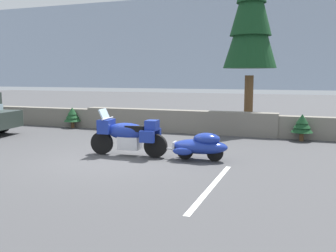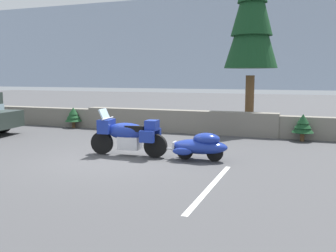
{
  "view_description": "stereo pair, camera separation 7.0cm",
  "coord_description": "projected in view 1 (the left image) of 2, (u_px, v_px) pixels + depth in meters",
  "views": [
    {
      "loc": [
        4.88,
        -8.93,
        2.27
      ],
      "look_at": [
        1.22,
        1.11,
        0.85
      ],
      "focal_mm": 40.3,
      "sensor_mm": 36.0,
      "label": 1
    },
    {
      "loc": [
        4.94,
        -8.91,
        2.27
      ],
      "look_at": [
        1.22,
        1.11,
        0.85
      ],
      "focal_mm": 40.3,
      "sensor_mm": 36.0,
      "label": 2
    }
  ],
  "objects": [
    {
      "name": "distant_ridgeline",
      "position": [
        287.0,
        54.0,
        98.18
      ],
      "size": [
        240.0,
        80.0,
        16.0
      ],
      "primitive_type": "cube",
      "color": "#99A8BF",
      "rests_on": "ground"
    },
    {
      "name": "pine_tree_tall",
      "position": [
        251.0,
        9.0,
        15.41
      ],
      "size": [
        2.2,
        2.2,
        7.96
      ],
      "color": "brown",
      "rests_on": "ground"
    },
    {
      "name": "pine_sapling_farther",
      "position": [
        302.0,
        124.0,
        13.17
      ],
      "size": [
        0.76,
        0.76,
        0.95
      ],
      "color": "brown",
      "rests_on": "ground"
    },
    {
      "name": "car_shaped_trailer",
      "position": [
        200.0,
        145.0,
        10.17
      ],
      "size": [
        2.22,
        0.82,
        0.76
      ],
      "color": "black",
      "rests_on": "ground"
    },
    {
      "name": "pine_sapling_near",
      "position": [
        72.0,
        115.0,
        16.52
      ],
      "size": [
        0.75,
        0.75,
        0.9
      ],
      "color": "brown",
      "rests_on": "ground"
    },
    {
      "name": "parking_stripe_marker",
      "position": [
        212.0,
        186.0,
        7.81
      ],
      "size": [
        0.12,
        3.6,
        0.01
      ],
      "primitive_type": "cube",
      "color": "silver",
      "rests_on": "ground"
    },
    {
      "name": "touring_motorcycle",
      "position": [
        128.0,
        134.0,
        10.73
      ],
      "size": [
        2.31,
        0.83,
        1.33
      ],
      "color": "black",
      "rests_on": "ground"
    },
    {
      "name": "stone_guard_wall",
      "position": [
        173.0,
        122.0,
        15.36
      ],
      "size": [
        24.0,
        0.54,
        0.9
      ],
      "color": "slate",
      "rests_on": "ground"
    },
    {
      "name": "ground_plane",
      "position": [
        112.0,
        160.0,
        10.28
      ],
      "size": [
        80.0,
        80.0,
        0.0
      ],
      "primitive_type": "plane",
      "color": "#424244"
    }
  ]
}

